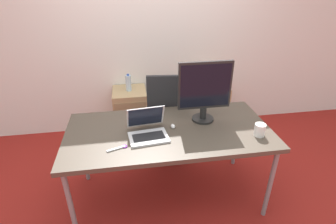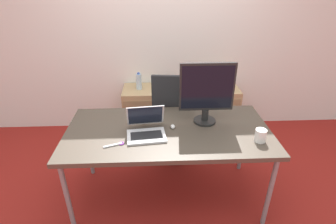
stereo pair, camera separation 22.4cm
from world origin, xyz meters
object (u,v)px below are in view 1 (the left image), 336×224
(office_chair, at_px, (168,125))
(laptop_center, at_px, (148,130))
(mouse, at_px, (173,126))
(cabinet_right, at_px, (209,108))
(monitor, at_px, (205,91))
(coffee_cup_white, at_px, (260,130))
(water_bottle, at_px, (128,83))
(cabinet_left, at_px, (131,113))
(coffee_cup_brown, at_px, (142,118))

(office_chair, distance_m, laptop_center, 0.88)
(laptop_center, height_order, mouse, laptop_center)
(mouse, bearing_deg, laptop_center, -160.53)
(office_chair, bearing_deg, laptop_center, -111.43)
(office_chair, distance_m, cabinet_right, 0.86)
(monitor, bearing_deg, laptop_center, -161.13)
(coffee_cup_white, bearing_deg, office_chair, 125.83)
(water_bottle, xyz_separation_m, coffee_cup_white, (1.05, -1.41, 0.06))
(office_chair, bearing_deg, cabinet_left, 128.09)
(cabinet_left, bearing_deg, monitor, -58.51)
(laptop_center, bearing_deg, monitor, 18.87)
(cabinet_right, xyz_separation_m, monitor, (-0.42, -1.07, 0.73))
(cabinet_right, xyz_separation_m, coffee_cup_brown, (-0.98, -1.05, 0.49))
(coffee_cup_white, xyz_separation_m, coffee_cup_brown, (-0.95, 0.36, -0.00))
(office_chair, relative_size, monitor, 1.96)
(office_chair, distance_m, water_bottle, 0.76)
(water_bottle, relative_size, mouse, 3.82)
(coffee_cup_brown, bearing_deg, monitor, -2.70)
(water_bottle, bearing_deg, monitor, -58.56)
(laptop_center, bearing_deg, coffee_cup_brown, 97.64)
(cabinet_left, xyz_separation_m, monitor, (0.66, -1.07, 0.73))
(cabinet_left, distance_m, cabinet_right, 1.08)
(cabinet_right, bearing_deg, laptop_center, -127.26)
(cabinet_right, bearing_deg, office_chair, -141.73)
(cabinet_left, xyz_separation_m, mouse, (0.36, -1.17, 0.46))
(cabinet_left, xyz_separation_m, cabinet_right, (1.08, 0.00, 0.00))
(mouse, xyz_separation_m, coffee_cup_brown, (-0.26, 0.13, 0.03))
(monitor, bearing_deg, office_chair, 114.09)
(laptop_center, relative_size, monitor, 0.61)
(office_chair, height_order, water_bottle, office_chair)
(cabinet_left, relative_size, coffee_cup_white, 6.17)
(cabinet_right, distance_m, monitor, 1.37)
(monitor, relative_size, coffee_cup_brown, 5.65)
(office_chair, relative_size, water_bottle, 4.97)
(coffee_cup_white, relative_size, coffee_cup_brown, 1.08)
(office_chair, bearing_deg, water_bottle, 127.97)
(water_bottle, height_order, coffee_cup_brown, water_bottle)
(monitor, relative_size, coffee_cup_white, 5.21)
(cabinet_left, relative_size, mouse, 11.46)
(monitor, bearing_deg, water_bottle, 121.44)
(laptop_center, distance_m, coffee_cup_brown, 0.21)
(cabinet_right, xyz_separation_m, water_bottle, (-1.08, 0.00, 0.43))
(cabinet_left, height_order, coffee_cup_white, coffee_cup_white)
(monitor, bearing_deg, cabinet_left, 121.49)
(laptop_center, xyz_separation_m, coffee_cup_brown, (-0.03, 0.21, 0.00))
(cabinet_left, relative_size, water_bottle, 3.00)
(cabinet_right, xyz_separation_m, coffee_cup_white, (-0.03, -1.41, 0.49))
(mouse, distance_m, coffee_cup_brown, 0.29)
(office_chair, height_order, cabinet_left, office_chair)
(laptop_center, bearing_deg, mouse, 19.47)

